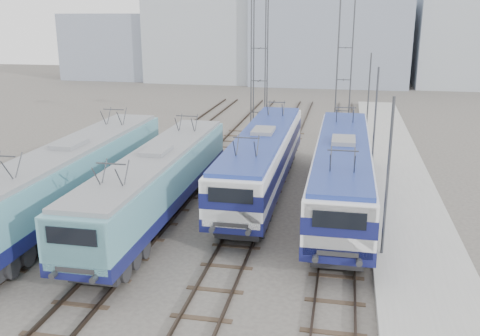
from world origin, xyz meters
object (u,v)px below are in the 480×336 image
(locomotive_center_left, at_px, (156,181))
(catenary_tower_west, at_px, (259,60))
(mast_rear, at_px, (369,96))
(locomotive_far_left, at_px, (70,175))
(locomotive_center_right, at_px, (263,156))
(locomotive_far_right, at_px, (342,169))
(mast_mid, at_px, (375,124))
(mast_front, at_px, (387,181))
(catenary_tower_east, at_px, (345,59))

(locomotive_center_left, xyz_separation_m, catenary_tower_west, (2.25, 17.73, 4.48))
(catenary_tower_west, bearing_deg, mast_rear, 24.94)
(locomotive_far_left, xyz_separation_m, locomotive_center_right, (9.00, 5.53, -0.01))
(locomotive_center_left, distance_m, mast_rear, 24.33)
(locomotive_center_left, bearing_deg, catenary_tower_west, 82.77)
(locomotive_far_right, bearing_deg, catenary_tower_west, 115.27)
(mast_mid, xyz_separation_m, mast_rear, (0.00, 12.00, 0.00))
(mast_rear, bearing_deg, locomotive_center_right, -111.11)
(catenary_tower_west, xyz_separation_m, mast_rear, (8.60, 4.00, -3.14))
(locomotive_far_left, relative_size, mast_rear, 2.60)
(locomotive_far_left, relative_size, mast_front, 2.60)
(mast_rear, bearing_deg, catenary_tower_west, -155.06)
(mast_front, bearing_deg, locomotive_center_right, 130.06)
(mast_rear, bearing_deg, locomotive_center_left, -116.53)
(locomotive_center_right, height_order, mast_rear, mast_rear)
(locomotive_center_left, xyz_separation_m, locomotive_center_right, (4.50, 5.28, 0.10))
(catenary_tower_west, xyz_separation_m, mast_front, (8.60, -20.00, -3.14))
(locomotive_far_right, bearing_deg, catenary_tower_east, 90.88)
(locomotive_center_left, bearing_deg, locomotive_far_right, 20.88)
(locomotive_far_left, xyz_separation_m, mast_rear, (15.35, 21.98, 1.24))
(locomotive_far_right, bearing_deg, locomotive_far_left, -164.75)
(locomotive_far_right, relative_size, mast_front, 2.58)
(locomotive_center_right, height_order, locomotive_far_right, locomotive_far_right)
(locomotive_center_left, relative_size, locomotive_center_right, 0.98)
(locomotive_far_left, distance_m, catenary_tower_east, 24.37)
(catenary_tower_west, height_order, mast_mid, catenary_tower_west)
(catenary_tower_west, bearing_deg, locomotive_center_right, -79.75)
(locomotive_far_left, distance_m, mast_front, 15.53)
(locomotive_far_left, bearing_deg, locomotive_far_right, 15.25)
(locomotive_far_left, bearing_deg, mast_mid, 33.03)
(locomotive_far_left, relative_size, mast_mid, 2.60)
(catenary_tower_east, height_order, mast_rear, catenary_tower_east)
(catenary_tower_east, height_order, mast_mid, catenary_tower_east)
(mast_front, bearing_deg, catenary_tower_west, 113.27)
(mast_rear, bearing_deg, catenary_tower_east, -136.40)
(locomotive_far_right, height_order, catenary_tower_west, catenary_tower_west)
(locomotive_far_right, xyz_separation_m, mast_rear, (1.85, 18.30, 1.20))
(locomotive_far_left, relative_size, locomotive_far_right, 1.01)
(mast_front, bearing_deg, locomotive_center_left, 168.19)
(locomotive_center_left, xyz_separation_m, mast_rear, (10.85, 21.73, 1.34))
(locomotive_center_left, distance_m, catenary_tower_east, 22.05)
(locomotive_center_right, distance_m, mast_mid, 7.85)
(mast_front, xyz_separation_m, mast_rear, (0.00, 24.00, 0.00))
(catenary_tower_west, height_order, mast_front, catenary_tower_west)
(catenary_tower_east, distance_m, mast_rear, 4.28)
(mast_front, relative_size, mast_rear, 1.00)
(locomotive_center_right, height_order, catenary_tower_west, catenary_tower_west)
(mast_rear, bearing_deg, locomotive_far_right, -95.77)
(locomotive_center_left, height_order, mast_front, mast_front)
(catenary_tower_east, bearing_deg, mast_rear, 43.60)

